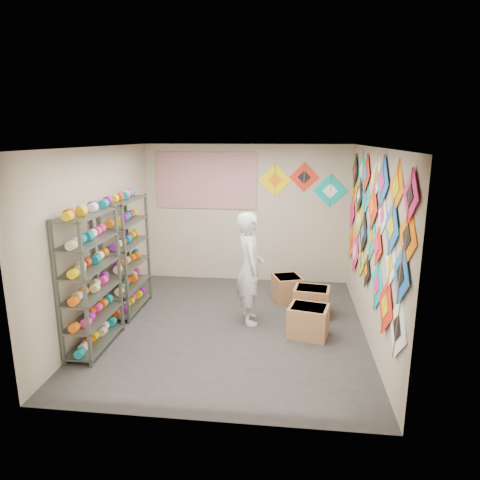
# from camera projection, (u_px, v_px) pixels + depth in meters

# --- Properties ---
(ground) EXTENTS (4.50, 4.50, 0.00)m
(ground) POSITION_uv_depth(u_px,v_px,m) (231.00, 326.00, 6.57)
(ground) COLOR #2F2C29
(room_walls) EXTENTS (4.50, 4.50, 4.50)m
(room_walls) POSITION_uv_depth(u_px,v_px,m) (231.00, 222.00, 6.18)
(room_walls) COLOR tan
(room_walls) RESTS_ON ground
(shelf_rack_front) EXTENTS (0.40, 1.10, 1.90)m
(shelf_rack_front) POSITION_uv_depth(u_px,v_px,m) (91.00, 282.00, 5.72)
(shelf_rack_front) COLOR #4C5147
(shelf_rack_front) RESTS_ON ground
(shelf_rack_back) EXTENTS (0.40, 1.10, 1.90)m
(shelf_rack_back) POSITION_uv_depth(u_px,v_px,m) (127.00, 255.00, 6.98)
(shelf_rack_back) COLOR #4C5147
(shelf_rack_back) RESTS_ON ground
(string_spools) EXTENTS (0.12, 2.36, 0.12)m
(string_spools) POSITION_uv_depth(u_px,v_px,m) (110.00, 261.00, 6.33)
(string_spools) COLOR #FF3082
(string_spools) RESTS_ON ground
(kite_wall_display) EXTENTS (0.06, 4.30, 2.08)m
(kite_wall_display) POSITION_uv_depth(u_px,v_px,m) (371.00, 225.00, 5.95)
(kite_wall_display) COLOR white
(kite_wall_display) RESTS_ON room_walls
(back_wall_kites) EXTENTS (1.69, 0.02, 0.86)m
(back_wall_kites) POSITION_uv_depth(u_px,v_px,m) (303.00, 183.00, 8.14)
(back_wall_kites) COLOR #FFDF03
(back_wall_kites) RESTS_ON room_walls
(poster) EXTENTS (2.00, 0.01, 1.10)m
(poster) POSITION_uv_depth(u_px,v_px,m) (206.00, 181.00, 8.33)
(poster) COLOR purple
(poster) RESTS_ON room_walls
(shopkeeper) EXTENTS (0.83, 0.71, 1.75)m
(shopkeeper) POSITION_uv_depth(u_px,v_px,m) (250.00, 268.00, 6.56)
(shopkeeper) COLOR beige
(shopkeeper) RESTS_ON ground
(carton_a) EXTENTS (0.64, 0.57, 0.46)m
(carton_a) POSITION_uv_depth(u_px,v_px,m) (308.00, 321.00, 6.21)
(carton_a) COLOR #966941
(carton_a) RESTS_ON ground
(carton_b) EXTENTS (0.62, 0.53, 0.46)m
(carton_b) POSITION_uv_depth(u_px,v_px,m) (311.00, 301.00, 6.96)
(carton_b) COLOR #966941
(carton_b) RESTS_ON ground
(carton_c) EXTENTS (0.60, 0.63, 0.44)m
(carton_c) POSITION_uv_depth(u_px,v_px,m) (287.00, 288.00, 7.58)
(carton_c) COLOR #966941
(carton_c) RESTS_ON ground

